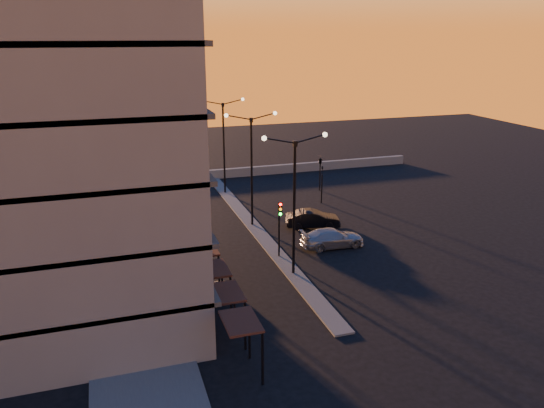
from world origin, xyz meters
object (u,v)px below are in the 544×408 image
Objects in this scene: car_sedan at (313,219)px; car_wagon at (332,238)px; traffic_light_main at (280,220)px; car_hatchback at (202,289)px; streetlamp_mid at (252,161)px.

car_wagon is (-0.18, -4.38, -0.03)m from car_sedan.
car_hatchback is at bearing -145.23° from traffic_light_main.
streetlamp_mid is at bearing 37.04° from car_wagon.
car_hatchback is (-6.50, -4.51, -2.20)m from traffic_light_main.
car_hatchback is 0.90× the size of car_sedan.
car_wagon reaches higher than car_hatchback.
car_wagon is at bearing -168.29° from car_sedan.
car_wagon is at bearing -54.55° from streetlamp_mid.
traffic_light_main is 5.07m from car_wagon.
car_sedan reaches higher than car_hatchback.
car_sedan is (4.68, 5.19, -2.15)m from traffic_light_main.
car_hatchback is at bearing 145.06° from car_sedan.
streetlamp_mid reaches higher than car_sedan.
car_hatchback is at bearing 117.41° from car_wagon.
streetlamp_mid is 2.36× the size of car_hatchback.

